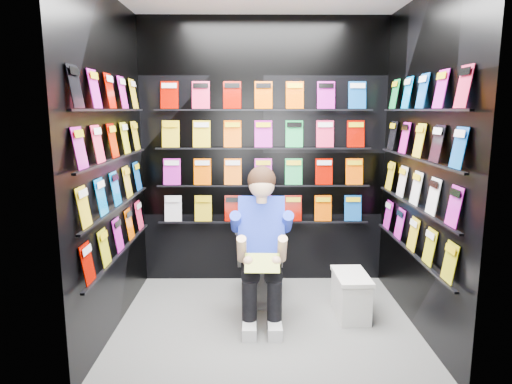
{
  "coord_description": "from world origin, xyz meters",
  "views": [
    {
      "loc": [
        -0.11,
        -3.49,
        1.72
      ],
      "look_at": [
        -0.08,
        0.15,
        1.06
      ],
      "focal_mm": 32.0,
      "sensor_mm": 36.0,
      "label": 1
    }
  ],
  "objects": [
    {
      "name": "longbox_lid",
      "position": [
        0.72,
        0.13,
        0.35
      ],
      "size": [
        0.28,
        0.48,
        0.03
      ],
      "primitive_type": "cube",
      "rotation": [
        0.0,
        0.0,
        0.02
      ],
      "color": "silver",
      "rests_on": "longbox"
    },
    {
      "name": "wall_right",
      "position": [
        1.2,
        0.0,
        1.3
      ],
      "size": [
        0.04,
        2.0,
        2.6
      ],
      "primitive_type": "cube",
      "color": "black",
      "rests_on": "floor"
    },
    {
      "name": "comics_right",
      "position": [
        1.17,
        0.0,
        1.31
      ],
      "size": [
        0.06,
        1.7,
        1.37
      ],
      "primitive_type": null,
      "color": "#F52B5B",
      "rests_on": "wall_right"
    },
    {
      "name": "reader",
      "position": [
        -0.03,
        0.15,
        0.76
      ],
      "size": [
        0.53,
        0.76,
        1.37
      ],
      "primitive_type": null,
      "rotation": [
        0.0,
        0.0,
        -0.03
      ],
      "color": "#1128CD",
      "rests_on": "toilet"
    },
    {
      "name": "toilet",
      "position": [
        -0.03,
        0.53,
        0.37
      ],
      "size": [
        0.44,
        0.76,
        0.73
      ],
      "primitive_type": "imported",
      "rotation": [
        0.0,
        0.0,
        3.12
      ],
      "color": "silver",
      "rests_on": "floor"
    },
    {
      "name": "comics_left",
      "position": [
        -1.17,
        0.0,
        1.31
      ],
      "size": [
        0.06,
        1.7,
        1.37
      ],
      "primitive_type": null,
      "color": "#F52B5B",
      "rests_on": "wall_left"
    },
    {
      "name": "comics_back",
      "position": [
        0.0,
        0.97,
        1.31
      ],
      "size": [
        2.1,
        0.06,
        1.37
      ],
      "primitive_type": null,
      "color": "#F52B5B",
      "rests_on": "wall_back"
    },
    {
      "name": "floor",
      "position": [
        0.0,
        0.0,
        0.0
      ],
      "size": [
        2.4,
        2.4,
        0.0
      ],
      "primitive_type": "plane",
      "color": "slate",
      "rests_on": "ground"
    },
    {
      "name": "wall_back",
      "position": [
        0.0,
        1.0,
        1.3
      ],
      "size": [
        2.4,
        0.04,
        2.6
      ],
      "primitive_type": "cube",
      "color": "black",
      "rests_on": "floor"
    },
    {
      "name": "wall_left",
      "position": [
        -1.2,
        0.0,
        1.3
      ],
      "size": [
        0.04,
        2.0,
        2.6
      ],
      "primitive_type": "cube",
      "color": "black",
      "rests_on": "floor"
    },
    {
      "name": "longbox",
      "position": [
        0.72,
        0.13,
        0.17
      ],
      "size": [
        0.26,
        0.45,
        0.33
      ],
      "primitive_type": "cube",
      "rotation": [
        0.0,
        0.0,
        0.02
      ],
      "color": "silver",
      "rests_on": "floor"
    },
    {
      "name": "held_comic",
      "position": [
        -0.03,
        -0.2,
        0.58
      ],
      "size": [
        0.27,
        0.16,
        0.11
      ],
      "primitive_type": "cube",
      "rotation": [
        -0.96,
        0.0,
        -0.03
      ],
      "color": "#2F961C",
      "rests_on": "reader"
    },
    {
      "name": "wall_front",
      "position": [
        0.0,
        -1.0,
        1.3
      ],
      "size": [
        2.4,
        0.04,
        2.6
      ],
      "primitive_type": "cube",
      "color": "black",
      "rests_on": "floor"
    }
  ]
}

